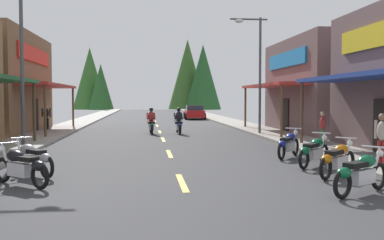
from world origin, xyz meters
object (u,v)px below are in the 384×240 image
(streetlamp_left, at_px, (30,39))
(parked_car_curbside, at_px, (194,112))
(rider_cruising_trailing, at_px, (151,123))
(motorcycle_parked_left_1, at_px, (21,166))
(motorcycle_parked_right_3, at_px, (289,144))
(motorcycle_parked_left_2, at_px, (32,158))
(motorcycle_parked_right_1, at_px, (338,159))
(rider_cruising_lead, at_px, (179,123))
(pedestrian_browsing, at_px, (382,136))
(motorcycle_parked_right_0, at_px, (361,173))
(pedestrian_waiting, at_px, (323,127))
(streetlamp_right, at_px, (255,60))
(pedestrian_by_shop, at_px, (46,116))
(motorcycle_parked_right_2, at_px, (314,151))

(streetlamp_left, height_order, parked_car_curbside, streetlamp_left)
(rider_cruising_trailing, relative_size, parked_car_curbside, 0.49)
(motorcycle_parked_left_1, bearing_deg, motorcycle_parked_right_3, -111.06)
(motorcycle_parked_left_2, xyz_separation_m, parked_car_curbside, (8.03, 32.13, 0.20))
(motorcycle_parked_right_3, height_order, rider_cruising_trailing, rider_cruising_trailing)
(motorcycle_parked_right_1, bearing_deg, rider_cruising_lead, 60.00)
(motorcycle_parked_right_3, bearing_deg, pedestrian_browsing, -105.20)
(motorcycle_parked_left_2, bearing_deg, motorcycle_parked_right_0, -155.82)
(motorcycle_parked_right_1, distance_m, pedestrian_waiting, 7.54)
(motorcycle_parked_left_2, height_order, parked_car_curbside, parked_car_curbside)
(motorcycle_parked_right_3, bearing_deg, motorcycle_parked_left_1, 155.04)
(streetlamp_right, distance_m, motorcycle_parked_left_2, 16.06)
(rider_cruising_trailing, xyz_separation_m, pedestrian_waiting, (7.31, -7.93, 0.23))
(rider_cruising_lead, xyz_separation_m, pedestrian_browsing, (5.15, -13.57, 0.31))
(motorcycle_parked_left_1, relative_size, rider_cruising_lead, 0.79)
(motorcycle_parked_left_1, relative_size, parked_car_curbside, 0.39)
(streetlamp_right, bearing_deg, parked_car_curbside, 93.75)
(streetlamp_left, xyz_separation_m, motorcycle_parked_left_2, (1.34, -5.38, -3.91))
(streetlamp_right, xyz_separation_m, rider_cruising_lead, (-4.26, 1.30, -3.66))
(motorcycle_parked_left_1, bearing_deg, streetlamp_left, -37.26)
(motorcycle_parked_right_3, bearing_deg, motorcycle_parked_right_1, -141.80)
(motorcycle_parked_right_0, relative_size, motorcycle_parked_left_1, 1.10)
(motorcycle_parked_left_2, xyz_separation_m, rider_cruising_lead, (5.06, 13.81, 0.17))
(streetlamp_right, bearing_deg, pedestrian_by_shop, 160.67)
(motorcycle_parked_right_0, height_order, motorcycle_parked_right_1, same)
(motorcycle_parked_right_1, bearing_deg, parked_car_curbside, 48.24)
(motorcycle_parked_right_0, bearing_deg, motorcycle_parked_right_1, 45.55)
(motorcycle_parked_left_1, xyz_separation_m, pedestrian_by_shop, (-3.34, 18.35, 0.50))
(rider_cruising_lead, height_order, pedestrian_by_shop, pedestrian_by_shop)
(pedestrian_by_shop, height_order, pedestrian_waiting, pedestrian_by_shop)
(streetlamp_left, xyz_separation_m, parked_car_curbside, (9.37, 26.74, -3.72))
(pedestrian_browsing, distance_m, parked_car_curbside, 31.96)
(motorcycle_parked_left_2, relative_size, pedestrian_by_shop, 0.95)
(motorcycle_parked_right_0, relative_size, parked_car_curbside, 0.42)
(motorcycle_parked_left_2, distance_m, pedestrian_by_shop, 17.23)
(streetlamp_right, xyz_separation_m, motorcycle_parked_left_1, (-9.22, -13.94, -3.83))
(motorcycle_parked_right_3, bearing_deg, motorcycle_parked_right_2, -139.83)
(rider_cruising_trailing, bearing_deg, streetlamp_left, 148.29)
(streetlamp_left, bearing_deg, motorcycle_parked_right_1, -33.72)
(motorcycle_parked_right_3, bearing_deg, motorcycle_parked_left_2, 146.34)
(pedestrian_browsing, bearing_deg, rider_cruising_lead, 89.78)
(motorcycle_parked_right_0, xyz_separation_m, parked_car_curbside, (0.22, 35.32, 0.20))
(motorcycle_parked_right_3, distance_m, motorcycle_parked_left_1, 9.15)
(motorcycle_parked_right_1, bearing_deg, motorcycle_parked_right_0, -143.48)
(pedestrian_browsing, bearing_deg, pedestrian_waiting, 63.72)
(motorcycle_parked_right_1, bearing_deg, streetlamp_left, 104.14)
(streetlamp_right, bearing_deg, rider_cruising_trailing, 165.62)
(motorcycle_parked_right_3, distance_m, pedestrian_browsing, 3.36)
(motorcycle_parked_left_1, xyz_separation_m, pedestrian_browsing, (10.11, 1.67, 0.48))
(streetlamp_left, height_order, motorcycle_parked_right_0, streetlamp_left)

